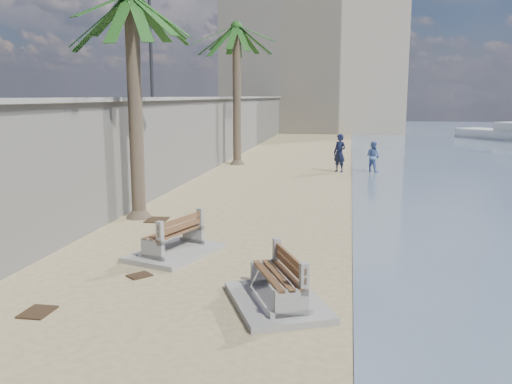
{
  "coord_description": "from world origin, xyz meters",
  "views": [
    {
      "loc": [
        1.85,
        -6.59,
        3.65
      ],
      "look_at": [
        -0.5,
        7.0,
        1.2
      ],
      "focal_mm": 38.0,
      "sensor_mm": 36.0,
      "label": 1
    }
  ],
  "objects": [
    {
      "name": "seawall",
      "position": [
        -5.2,
        20.0,
        1.75
      ],
      "size": [
        0.45,
        70.0,
        3.5
      ],
      "primitive_type": "cube",
      "color": "gray",
      "rests_on": "ground_plane"
    },
    {
      "name": "end_building",
      "position": [
        -2.0,
        52.0,
        7.0
      ],
      "size": [
        18.0,
        12.0,
        14.0
      ],
      "primitive_type": "cube",
      "color": "#B7AA93",
      "rests_on": "ground_plane"
    },
    {
      "name": "ground_plane",
      "position": [
        0.0,
        0.0,
        0.0
      ],
      "size": [
        140.0,
        140.0,
        0.0
      ],
      "primitive_type": "plane",
      "color": "tan"
    },
    {
      "name": "bench_far",
      "position": [
        -2.09,
        5.06,
        0.39
      ],
      "size": [
        2.06,
        2.49,
        0.9
      ],
      "color": "gray",
      "rests_on": "ground_plane"
    },
    {
      "name": "debris_d",
      "position": [
        -2.33,
        3.49,
        0.01
      ],
      "size": [
        0.56,
        0.57,
        0.03
      ],
      "primitive_type": "cube",
      "rotation": [
        0.0,
        0.0,
        4.04
      ],
      "color": "#382616",
      "rests_on": "ground_plane"
    },
    {
      "name": "person_b",
      "position": [
        3.0,
        20.19,
        0.82
      ],
      "size": [
        1.01,
        0.97,
        1.65
      ],
      "primitive_type": "imported",
      "rotation": [
        0.0,
        0.0,
        2.5
      ],
      "color": "#506BA7",
      "rests_on": "ground_plane"
    },
    {
      "name": "wall_cap",
      "position": [
        -5.2,
        20.0,
        3.55
      ],
      "size": [
        0.8,
        70.0,
        0.12
      ],
      "primitive_type": "cube",
      "color": "gray",
      "rests_on": "seawall"
    },
    {
      "name": "bench_near",
      "position": [
        0.67,
        2.43,
        0.4
      ],
      "size": [
        2.23,
        2.58,
        0.91
      ],
      "color": "gray",
      "rests_on": "ground_plane"
    },
    {
      "name": "yacht_far",
      "position": [
        14.98,
        41.58,
        0.35
      ],
      "size": [
        7.57,
        9.51,
        1.5
      ],
      "primitive_type": null,
      "rotation": [
        0.0,
        0.0,
        2.16
      ],
      "color": "silver",
      "rests_on": "bay_water"
    },
    {
      "name": "streetlight",
      "position": [
        -5.1,
        12.0,
        6.64
      ],
      "size": [
        0.28,
        0.28,
        5.12
      ],
      "color": "#2D2D33",
      "rests_on": "wall_cap"
    },
    {
      "name": "person_a",
      "position": [
        1.39,
        19.82,
        1.06
      ],
      "size": [
        0.92,
        0.87,
        2.12
      ],
      "primitive_type": "imported",
      "rotation": [
        0.0,
        0.0,
        -0.64
      ],
      "color": "#131834",
      "rests_on": "ground_plane"
    },
    {
      "name": "palm_mid",
      "position": [
        -4.39,
        8.65,
        6.34
      ],
      "size": [
        5.0,
        5.0,
        7.32
      ],
      "color": "brown",
      "rests_on": "ground_plane"
    },
    {
      "name": "debris_b",
      "position": [
        -3.32,
        1.38,
        0.01
      ],
      "size": [
        0.47,
        0.59,
        0.03
      ],
      "primitive_type": "cube",
      "rotation": [
        0.0,
        0.0,
        1.56
      ],
      "color": "#382616",
      "rests_on": "ground_plane"
    },
    {
      "name": "debris_c",
      "position": [
        -3.74,
        8.39,
        0.01
      ],
      "size": [
        0.66,
        0.8,
        0.03
      ],
      "primitive_type": "cube",
      "rotation": [
        0.0,
        0.0,
        1.65
      ],
      "color": "#382616",
      "rests_on": "ground_plane"
    },
    {
      "name": "palm_back",
      "position": [
        -4.11,
        21.95,
        7.08
      ],
      "size": [
        5.0,
        5.0,
        8.09
      ],
      "color": "brown",
      "rests_on": "ground_plane"
    }
  ]
}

